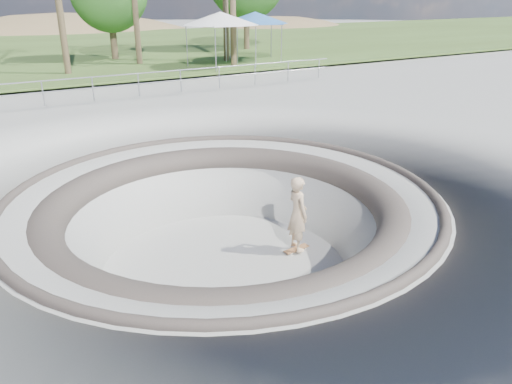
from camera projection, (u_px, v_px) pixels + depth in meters
ground at (223, 195)px, 11.82m from camera, size 180.00×180.00×0.00m
skate_bowl at (225, 263)px, 12.50m from camera, size 14.00×14.00×4.10m
grass_strip at (23, 52)px, 38.87m from camera, size 180.00×36.00×0.12m
distant_hills at (40, 93)px, 61.84m from camera, size 103.20×45.00×28.60m
safety_railing at (93, 89)px, 21.14m from camera, size 25.00×0.06×1.03m
skateboard at (297, 249)px, 13.19m from camera, size 0.77×0.30×0.08m
skater at (298, 214)px, 12.81m from camera, size 0.56×0.78×2.01m
canopy_white at (220, 19)px, 29.41m from camera, size 6.20×6.20×3.17m
canopy_blue at (255, 18)px, 32.37m from camera, size 5.74×5.74×3.07m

